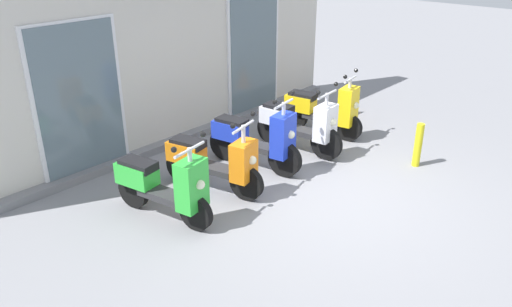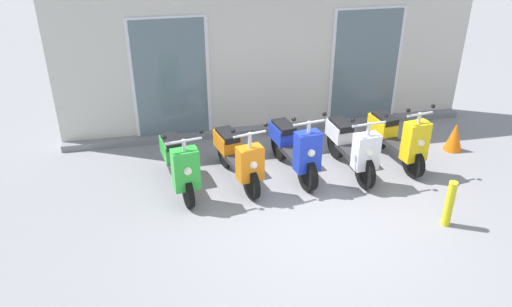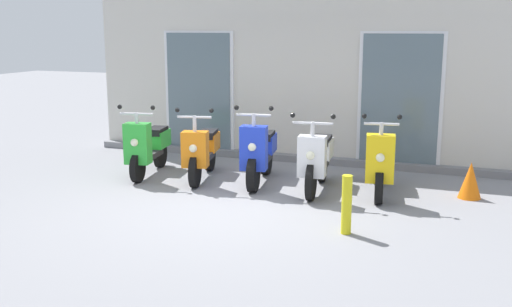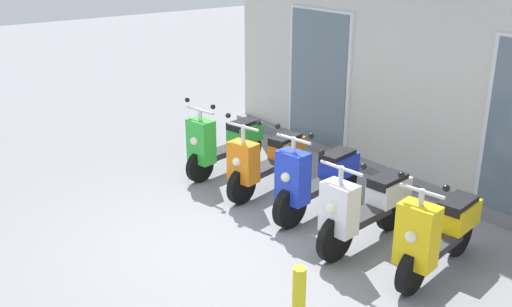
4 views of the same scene
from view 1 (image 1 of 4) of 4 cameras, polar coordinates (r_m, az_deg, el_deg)
name	(u,v)px [view 1 (image 1 of 4)]	position (r m, az deg, el deg)	size (l,w,h in m)	color
ground_plane	(326,195)	(7.11, 8.01, -4.69)	(40.00, 40.00, 0.00)	gray
storefront_facade	(171,42)	(8.59, -9.60, 12.44)	(7.79, 0.50, 3.52)	beige
scooter_green	(164,185)	(6.38, -10.42, -3.52)	(0.65, 1.50, 1.20)	black
scooter_orange	(213,161)	(6.98, -4.90, -0.86)	(0.70, 1.57, 1.20)	black
scooter_blue	(256,139)	(7.62, -0.02, 1.65)	(0.63, 1.62, 1.27)	black
scooter_white	(299,124)	(8.22, 4.96, 3.36)	(0.62, 1.60, 1.21)	black
scooter_yellow	(324,109)	(8.97, 7.73, 5.00)	(0.60, 1.52, 1.23)	black
traffic_cone	(349,102)	(10.16, 10.55, 5.80)	(0.32, 0.32, 0.52)	orange
curb_bollard	(418,145)	(8.14, 17.95, 0.93)	(0.12, 0.12, 0.70)	yellow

